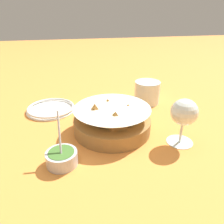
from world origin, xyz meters
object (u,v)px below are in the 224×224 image
at_px(beer_mug, 147,93).
at_px(side_plate, 51,108).
at_px(food_basket, 112,120).
at_px(sauce_cup, 62,157).
at_px(wine_glass, 184,114).

height_order(beer_mug, side_plate, beer_mug).
height_order(food_basket, sauce_cup, sauce_cup).
relative_size(sauce_cup, side_plate, 0.72).
relative_size(food_basket, beer_mug, 1.76).
distance_m(food_basket, wine_glass, 0.21).
relative_size(sauce_cup, wine_glass, 0.96).
height_order(food_basket, wine_glass, wine_glass).
bearing_deg(sauce_cup, wine_glass, -84.19).
height_order(food_basket, beer_mug, food_basket).
xyz_separation_m(wine_glass, side_plate, (0.28, 0.36, -0.08)).
height_order(sauce_cup, wine_glass, wine_glass).
bearing_deg(food_basket, wine_glass, -119.19).
bearing_deg(beer_mug, wine_glass, -179.78).
xyz_separation_m(food_basket, wine_glass, (-0.10, -0.17, 0.05)).
relative_size(sauce_cup, beer_mug, 0.95).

